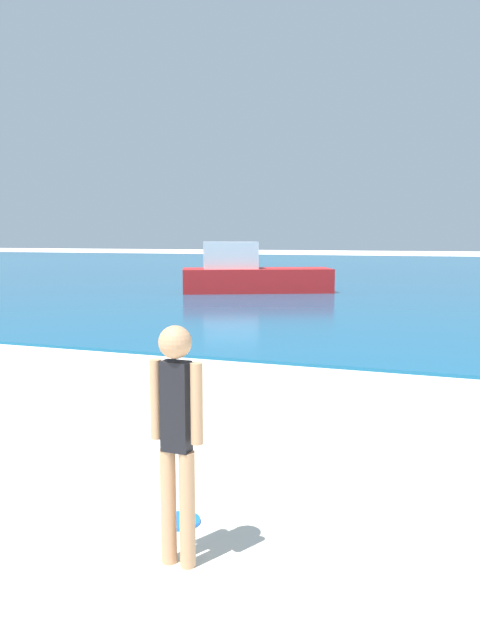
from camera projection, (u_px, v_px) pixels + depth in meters
name	position (u px, v px, depth m)	size (l,w,h in m)	color
water	(402.00, 270.00, 37.88)	(160.00, 60.00, 0.06)	#14567F
person_standing	(177.00, 432.00, 3.73)	(0.37, 0.21, 1.60)	tan
frisbee	(181.00, 521.00, 4.41)	(0.29, 0.29, 0.03)	blue
boat_near	(251.00, 275.00, 22.32)	(5.92, 3.98, 1.93)	red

